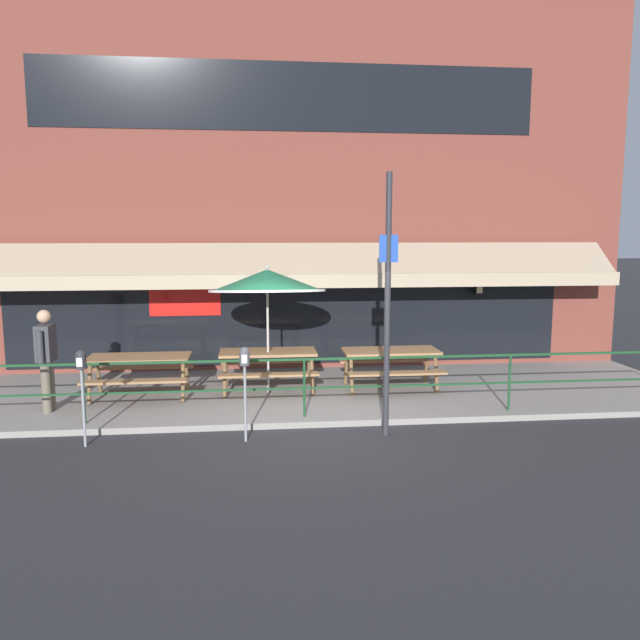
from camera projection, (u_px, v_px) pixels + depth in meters
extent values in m
plane|color=#2D2D30|center=(306.00, 428.00, 9.85)|extent=(120.00, 120.00, 0.00)
cube|color=gray|center=(297.00, 393.00, 11.81)|extent=(15.00, 4.00, 0.10)
cube|color=brown|center=(289.00, 185.00, 13.46)|extent=(15.00, 0.50, 8.16)
cube|color=black|center=(289.00, 96.00, 12.96)|extent=(10.50, 0.02, 1.40)
cube|color=black|center=(290.00, 312.00, 13.59)|extent=(12.00, 0.02, 2.30)
cube|color=red|center=(185.00, 299.00, 13.29)|extent=(1.50, 0.02, 0.70)
cube|color=tan|center=(291.00, 260.00, 12.90)|extent=(13.80, 0.92, 0.70)
cube|color=tan|center=(293.00, 281.00, 12.45)|extent=(13.80, 0.08, 0.28)
cube|color=black|center=(476.00, 280.00, 13.80)|extent=(0.04, 0.28, 0.04)
cube|color=black|center=(478.00, 288.00, 13.69)|extent=(0.18, 0.18, 0.28)
cube|color=beige|center=(478.00, 288.00, 13.69)|extent=(0.13, 0.19, 0.20)
cylinder|color=#194723|center=(84.00, 394.00, 9.70)|extent=(0.04, 0.04, 0.95)
cylinder|color=#194723|center=(304.00, 388.00, 10.07)|extent=(0.04, 0.04, 0.95)
cylinder|color=#194723|center=(509.00, 383.00, 10.43)|extent=(0.04, 0.04, 0.95)
cube|color=#194723|center=(304.00, 359.00, 10.00)|extent=(13.80, 0.04, 0.04)
cube|color=#194723|center=(304.00, 388.00, 10.07)|extent=(13.80, 0.03, 0.03)
cube|color=#997047|center=(139.00, 358.00, 11.20)|extent=(1.80, 0.80, 0.05)
cube|color=#997047|center=(134.00, 381.00, 10.67)|extent=(1.80, 0.26, 0.04)
cube|color=#997047|center=(145.00, 367.00, 11.81)|extent=(1.80, 0.26, 0.04)
cylinder|color=brown|center=(183.00, 381.00, 11.02)|extent=(0.07, 0.30, 0.73)
cylinder|color=brown|center=(187.00, 373.00, 11.65)|extent=(0.07, 0.30, 0.73)
cylinder|color=brown|center=(90.00, 383.00, 10.85)|extent=(0.07, 0.30, 0.73)
cylinder|color=brown|center=(98.00, 375.00, 11.48)|extent=(0.07, 0.30, 0.73)
cube|color=#997047|center=(268.00, 352.00, 11.69)|extent=(1.80, 0.80, 0.05)
cube|color=#997047|center=(269.00, 375.00, 11.16)|extent=(1.80, 0.26, 0.04)
cube|color=#997047|center=(267.00, 362.00, 12.30)|extent=(1.80, 0.26, 0.04)
cylinder|color=brown|center=(312.00, 374.00, 11.51)|extent=(0.07, 0.30, 0.73)
cylinder|color=brown|center=(309.00, 367.00, 12.14)|extent=(0.07, 0.30, 0.73)
cylinder|color=brown|center=(225.00, 376.00, 11.34)|extent=(0.07, 0.30, 0.73)
cylinder|color=brown|center=(226.00, 369.00, 11.97)|extent=(0.07, 0.30, 0.73)
cube|color=#997047|center=(391.00, 351.00, 11.81)|extent=(1.80, 0.80, 0.05)
cube|color=#997047|center=(397.00, 373.00, 11.28)|extent=(1.80, 0.26, 0.04)
cube|color=#997047|center=(384.00, 360.00, 12.42)|extent=(1.80, 0.26, 0.04)
cylinder|color=brown|center=(436.00, 373.00, 11.63)|extent=(0.07, 0.30, 0.73)
cylinder|color=brown|center=(427.00, 366.00, 12.26)|extent=(0.07, 0.30, 0.73)
cylinder|color=brown|center=(352.00, 375.00, 11.46)|extent=(0.07, 0.30, 0.73)
cylinder|color=brown|center=(346.00, 367.00, 12.09)|extent=(0.07, 0.30, 0.73)
cylinder|color=#B7B2A8|center=(268.00, 331.00, 11.54)|extent=(0.04, 0.04, 2.30)
cone|color=#1E6B47|center=(267.00, 280.00, 11.40)|extent=(2.10, 2.13, 0.57)
cylinder|color=white|center=(267.00, 291.00, 11.43)|extent=(2.14, 2.14, 0.21)
sphere|color=#B7B2A8|center=(267.00, 267.00, 11.37)|extent=(0.07, 0.07, 0.07)
cylinder|color=#665B4C|center=(46.00, 387.00, 10.30)|extent=(0.15, 0.15, 0.86)
cylinder|color=#665B4C|center=(50.00, 384.00, 10.50)|extent=(0.15, 0.15, 0.86)
cube|color=#38383D|center=(46.00, 343.00, 10.30)|extent=(0.25, 0.40, 0.60)
cylinder|color=#38383D|center=(40.00, 348.00, 10.05)|extent=(0.10, 0.10, 0.54)
cylinder|color=#38383D|center=(51.00, 342.00, 10.56)|extent=(0.10, 0.10, 0.54)
sphere|color=tan|center=(44.00, 317.00, 10.24)|extent=(0.22, 0.22, 0.22)
cylinder|color=gray|center=(83.00, 408.00, 8.94)|extent=(0.04, 0.04, 1.15)
cylinder|color=#2D2D33|center=(81.00, 362.00, 8.84)|extent=(0.15, 0.15, 0.20)
sphere|color=#2D2D33|center=(81.00, 355.00, 8.83)|extent=(0.14, 0.14, 0.14)
cube|color=silver|center=(79.00, 362.00, 8.76)|extent=(0.08, 0.01, 0.13)
cylinder|color=gray|center=(245.00, 404.00, 9.16)|extent=(0.04, 0.04, 1.15)
cylinder|color=#4C4C51|center=(244.00, 359.00, 9.07)|extent=(0.15, 0.15, 0.20)
sphere|color=#4C4C51|center=(244.00, 352.00, 9.05)|extent=(0.14, 0.14, 0.14)
cube|color=silver|center=(244.00, 359.00, 8.99)|extent=(0.08, 0.01, 0.13)
cylinder|color=#2D2D33|center=(387.00, 307.00, 9.26)|extent=(0.09, 0.09, 3.94)
cube|color=blue|center=(389.00, 249.00, 9.12)|extent=(0.28, 0.02, 0.40)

